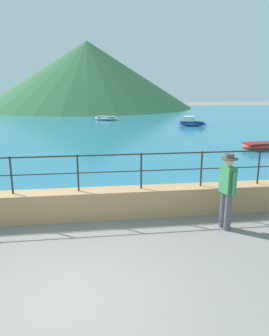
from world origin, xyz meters
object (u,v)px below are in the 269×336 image
(person_walking, at_px, (227,188))
(boat_3, at_px, (191,123))
(boat_4, at_px, (262,146))
(boat_0, at_px, (106,118))

(person_walking, height_order, boat_3, person_walking)
(boat_3, relative_size, boat_4, 1.03)
(person_walking, bearing_deg, boat_0, 93.56)
(boat_4, bearing_deg, person_walking, -123.16)
(boat_3, distance_m, boat_4, 10.13)
(person_walking, xyz_separation_m, boat_0, (-1.49, 24.04, -0.72))
(boat_0, height_order, boat_3, boat_3)
(person_walking, height_order, boat_4, person_walking)
(boat_0, distance_m, boat_3, 8.50)
(person_walking, distance_m, boat_0, 24.09)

